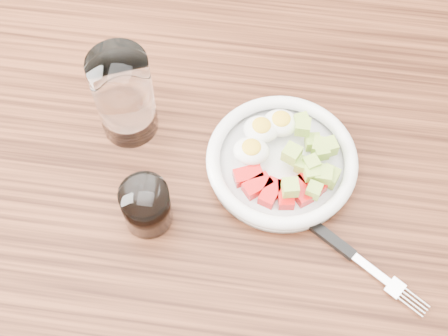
# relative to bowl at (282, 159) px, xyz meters

# --- Properties ---
(ground) EXTENTS (4.00, 4.00, 0.00)m
(ground) POSITION_rel_bowl_xyz_m (-0.07, -0.04, -0.79)
(ground) COLOR brown
(ground) RESTS_ON ground
(dining_table) EXTENTS (1.50, 0.90, 0.77)m
(dining_table) POSITION_rel_bowl_xyz_m (-0.07, -0.04, -0.12)
(dining_table) COLOR brown
(dining_table) RESTS_ON ground
(bowl) EXTENTS (0.21, 0.21, 0.05)m
(bowl) POSITION_rel_bowl_xyz_m (0.00, 0.00, 0.00)
(bowl) COLOR white
(bowl) RESTS_ON dining_table
(fork) EXTENTS (0.19, 0.13, 0.01)m
(fork) POSITION_rel_bowl_xyz_m (0.09, -0.11, -0.01)
(fork) COLOR black
(fork) RESTS_ON dining_table
(water_glass) EXTENTS (0.08, 0.08, 0.15)m
(water_glass) POSITION_rel_bowl_xyz_m (-0.23, 0.04, 0.05)
(water_glass) COLOR white
(water_glass) RESTS_ON dining_table
(coffee_glass) EXTENTS (0.06, 0.06, 0.07)m
(coffee_glass) POSITION_rel_bowl_xyz_m (-0.17, -0.10, 0.02)
(coffee_glass) COLOR white
(coffee_glass) RESTS_ON dining_table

